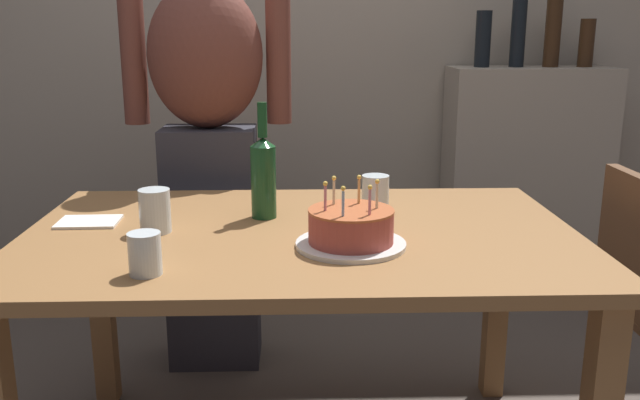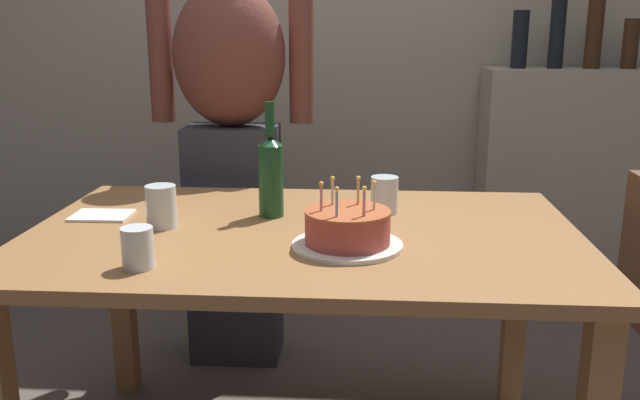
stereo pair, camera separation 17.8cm
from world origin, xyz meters
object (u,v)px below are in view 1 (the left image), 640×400
birthday_cake (351,229)px  water_glass_near (155,211)px  water_glass_far (375,193)px  person_man_bearded (209,140)px  water_glass_side (145,254)px  wine_bottle (263,175)px  napkin_stack (89,222)px

birthday_cake → water_glass_near: (-0.52, 0.15, 0.01)m
water_glass_far → birthday_cake: bearing=-106.4°
water_glass_near → person_man_bearded: person_man_bearded is taller
water_glass_side → water_glass_near: bearing=97.3°
birthday_cake → person_man_bearded: 0.97m
water_glass_near → water_glass_far: water_glass_near is taller
water_glass_far → wine_bottle: (-0.33, -0.06, 0.07)m
person_man_bearded → water_glass_far: bearing=137.2°
water_glass_far → water_glass_near: bearing=-162.9°
birthday_cake → water_glass_far: birthday_cake is taller
water_glass_side → napkin_stack: bearing=120.9°
water_glass_near → water_glass_side: bearing=-82.7°
wine_bottle → napkin_stack: (-0.49, -0.05, -0.12)m
birthday_cake → water_glass_far: (0.10, 0.34, 0.01)m
water_glass_far → wine_bottle: size_ratio=0.33×
water_glass_near → wine_bottle: 0.32m
water_glass_near → water_glass_side: water_glass_near is taller
water_glass_side → person_man_bearded: 1.04m
water_glass_near → napkin_stack: size_ratio=0.71×
water_glass_far → person_man_bearded: 0.76m
water_glass_near → water_glass_side: (0.04, -0.33, -0.01)m
birthday_cake → wine_bottle: size_ratio=0.84×
water_glass_far → person_man_bearded: size_ratio=0.07×
birthday_cake → water_glass_near: size_ratio=2.37×
water_glass_far → water_glass_side: size_ratio=1.14×
water_glass_far → napkin_stack: size_ratio=0.66×
water_glass_side → person_man_bearded: bearing=89.1°
water_glass_side → person_man_bearded: person_man_bearded is taller
birthday_cake → water_glass_side: bearing=-159.0°
birthday_cake → napkin_stack: (-0.72, 0.23, -0.04)m
water_glass_near → water_glass_far: size_ratio=1.07×
water_glass_near → water_glass_far: bearing=17.1°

